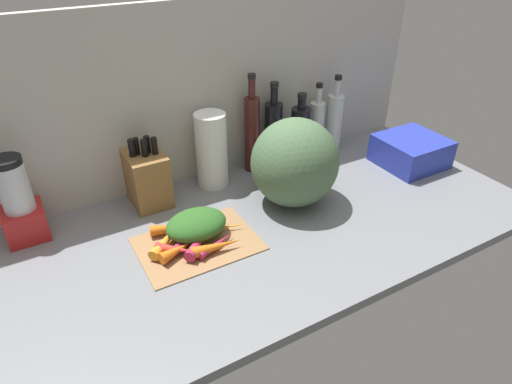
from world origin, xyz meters
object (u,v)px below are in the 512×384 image
Objects in this scene: carrot_6 at (175,228)px; dish_rack at (411,151)px; cutting_board at (198,243)px; carrot_1 at (217,228)px; winter_squash at (295,163)px; carrot_2 at (201,238)px; carrot_4 at (216,246)px; knife_block at (147,177)px; bottle_2 at (300,134)px; bottle_3 at (316,127)px; blender_appliance at (20,205)px; bottle_0 at (252,132)px; bottle_1 at (273,132)px; carrot_0 at (169,237)px; carrot_5 at (177,250)px; paper_towel_roll at (212,150)px; carrot_3 at (217,244)px; carrot_7 at (175,249)px; bottle_4 at (334,122)px; carrot_8 at (185,237)px.

dish_rack reaches higher than carrot_6.
carrot_1 is at bearing 16.35° from cutting_board.
carrot_2 is at bearing -170.28° from winter_squash.
carrot_4 is 37.19cm from knife_block.
bottle_3 reaches higher than bottle_2.
knife_block is at bearing 165.66° from dish_rack.
blender_appliance is at bearing 163.95° from winter_squash.
bottle_0 is at bearing 168.49° from bottle_2.
winter_squash is (33.77, 12.08, 11.83)cm from carrot_4.
bottle_0 is (28.48, 29.20, 13.11)cm from carrot_1.
bottle_1 reaches higher than bottle_3.
carrot_0 is at bearing 171.96° from carrot_1.
bottle_1 is at bearing 42.31° from carrot_4.
carrot_2 is 52.11cm from blender_appliance.
carrot_5 is at bearing -165.88° from carrot_2.
carrot_4 is at bearing -172.29° from dish_rack.
paper_towel_roll is 45.01cm from bottle_3.
carrot_3 is 1.25× the size of carrot_7.
cutting_board is 39.79cm from winter_squash.
bottle_2 reaches higher than dish_rack.
carrot_1 is (14.23, -2.01, -0.65)cm from carrot_0.
carrot_5 is 0.37× the size of bottle_3.
paper_towel_roll is at bearing 49.81° from carrot_7.
knife_block reaches higher than carrot_0.
carrot_3 reaches higher than carrot_1.
knife_block is 75.80cm from bottle_4.
carrot_3 is at bearing -14.83° from carrot_7.
dish_rack is (44.78, -26.36, -7.43)cm from bottle_1.
bottle_4 is (67.34, 34.13, 10.24)cm from carrot_3.
bottle_0 reaches higher than carrot_3.
carrot_4 is 87.46cm from dish_rack.
carrot_5 is 0.67cm from carrot_7.
bottle_4 reaches higher than bottle_2.
blender_appliance is at bearing 151.97° from carrot_1.
knife_block is 49.58cm from bottle_1.
carrot_8 is 41.67cm from winter_squash.
bottle_1 is at bearing 32.68° from carrot_7.
carrot_5 is (-14.42, -4.72, 0.74)cm from carrot_1.
knife_block is 58.68cm from bottle_2.
carrot_4 is 0.63× the size of knife_block.
bottle_3 is at bearing -4.39° from bottle_1.
carrot_1 is 1.15× the size of carrot_4.
knife_block is 0.64× the size of bottle_0.
bottle_4 is (70.37, 29.74, 9.71)cm from carrot_2.
bottle_0 reaches higher than carrot_8.
bottle_4 is at bearing 21.60° from carrot_7.
knife_block is at bearing -177.12° from bottle_0.
carrot_0 reaches higher than cutting_board.
bottle_0 is (32.67, 37.82, 12.39)cm from carrot_4.
winter_squash is (35.96, 6.16, 11.86)cm from carrot_2.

